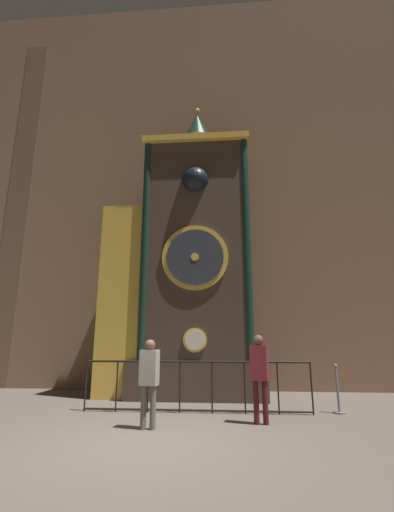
{
  "coord_description": "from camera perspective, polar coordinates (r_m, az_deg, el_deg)",
  "views": [
    {
      "loc": [
        1.3,
        -5.94,
        1.65
      ],
      "look_at": [
        0.46,
        4.47,
        4.17
      ],
      "focal_mm": 24.0,
      "sensor_mm": 36.0,
      "label": 1
    }
  ],
  "objects": [
    {
      "name": "railing_fence",
      "position": [
        8.43,
        -0.19,
        -20.48
      ],
      "size": [
        5.26,
        0.05,
        1.14
      ],
      "color": "black",
      "rests_on": "ground_plane"
    },
    {
      "name": "ground_plane",
      "position": [
        6.29,
        -8.53,
        -28.62
      ],
      "size": [
        28.0,
        28.0,
        0.0
      ],
      "primitive_type": "plane",
      "color": "brown"
    },
    {
      "name": "stanchion_post",
      "position": [
        9.03,
        22.48,
        -20.87
      ],
      "size": [
        0.28,
        0.28,
        1.07
      ],
      "color": "gray",
      "rests_on": "ground_plane"
    },
    {
      "name": "clock_tower",
      "position": [
        10.69,
        -2.15,
        -1.48
      ],
      "size": [
        4.87,
        1.85,
        9.48
      ],
      "color": "#423328",
      "rests_on": "ground_plane"
    },
    {
      "name": "visitor_far",
      "position": [
        7.44,
        10.34,
        -18.05
      ],
      "size": [
        0.38,
        0.3,
        1.72
      ],
      "rotation": [
        0.0,
        0.0,
        -0.25
      ],
      "color": "#461518",
      "rests_on": "ground_plane"
    },
    {
      "name": "visitor_near",
      "position": [
        7.02,
        -7.97,
        -18.94
      ],
      "size": [
        0.37,
        0.28,
        1.63
      ],
      "rotation": [
        0.0,
        0.0,
        -0.18
      ],
      "color": "#58554F",
      "rests_on": "ground_plane"
    },
    {
      "name": "cathedral_back_wall",
      "position": [
        13.48,
        -1.88,
        13.54
      ],
      "size": [
        24.0,
        0.32,
        15.6
      ],
      "color": "#846047",
      "rests_on": "ground_plane"
    }
  ]
}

